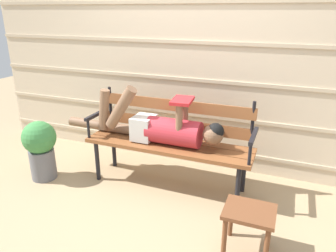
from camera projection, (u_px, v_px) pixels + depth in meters
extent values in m
plane|color=tan|center=(161.00, 193.00, 3.06)|extent=(12.00, 12.00, 0.00)
cube|color=beige|center=(190.00, 61.00, 3.35)|extent=(5.08, 0.06, 2.34)
cube|color=#C1AD8E|center=(187.00, 146.00, 3.66)|extent=(5.08, 0.02, 0.04)
cube|color=#C1AD8E|center=(187.00, 114.00, 3.52)|extent=(5.08, 0.02, 0.04)
cube|color=#C1AD8E|center=(188.00, 79.00, 3.39)|extent=(5.08, 0.02, 0.04)
cube|color=#C1AD8E|center=(189.00, 42.00, 3.25)|extent=(5.08, 0.02, 0.04)
cube|color=#C1AD8E|center=(190.00, 1.00, 3.11)|extent=(5.08, 0.02, 0.04)
cube|color=brown|center=(162.00, 151.00, 2.94)|extent=(1.64, 0.13, 0.04)
cube|color=brown|center=(168.00, 145.00, 3.06)|extent=(1.64, 0.13, 0.04)
cube|color=brown|center=(173.00, 140.00, 3.19)|extent=(1.64, 0.13, 0.04)
cube|color=brown|center=(175.00, 125.00, 3.19)|extent=(1.58, 0.05, 0.11)
cube|color=brown|center=(176.00, 105.00, 3.12)|extent=(1.58, 0.05, 0.11)
cylinder|color=black|center=(111.00, 107.00, 3.42)|extent=(0.03, 0.03, 0.45)
cylinder|color=black|center=(252.00, 125.00, 2.89)|extent=(0.03, 0.03, 0.45)
cylinder|color=black|center=(97.00, 161.00, 3.25)|extent=(0.04, 0.04, 0.42)
cylinder|color=black|center=(238.00, 189.00, 2.75)|extent=(0.04, 0.04, 0.42)
cylinder|color=black|center=(114.00, 149.00, 3.54)|extent=(0.04, 0.04, 0.42)
cylinder|color=black|center=(244.00, 172.00, 3.04)|extent=(0.04, 0.04, 0.42)
cube|color=black|center=(97.00, 114.00, 3.27)|extent=(0.04, 0.40, 0.03)
cylinder|color=black|center=(88.00, 128.00, 3.16)|extent=(0.03, 0.03, 0.20)
cube|color=black|center=(254.00, 136.00, 2.71)|extent=(0.04, 0.40, 0.03)
cylinder|color=black|center=(250.00, 154.00, 2.60)|extent=(0.03, 0.03, 0.20)
cylinder|color=#B72D38|center=(174.00, 132.00, 2.99)|extent=(0.52, 0.26, 0.26)
cube|color=silver|center=(144.00, 128.00, 3.10)|extent=(0.20, 0.24, 0.23)
sphere|color=brown|center=(213.00, 135.00, 2.85)|extent=(0.19, 0.19, 0.19)
sphere|color=black|center=(215.00, 131.00, 2.83)|extent=(0.16, 0.16, 0.16)
cylinder|color=brown|center=(121.00, 108.00, 3.06)|extent=(0.36, 0.11, 0.46)
cylinder|color=brown|center=(104.00, 110.00, 3.14)|extent=(0.15, 0.09, 0.42)
cylinder|color=brown|center=(104.00, 126.00, 3.36)|extent=(0.85, 0.10, 0.10)
cylinder|color=brown|center=(179.00, 121.00, 2.84)|extent=(0.06, 0.06, 0.30)
cylinder|color=brown|center=(185.00, 115.00, 2.98)|extent=(0.06, 0.06, 0.30)
cube|color=red|center=(182.00, 101.00, 2.85)|extent=(0.20, 0.27, 0.04)
cube|color=brown|center=(250.00, 212.00, 2.23)|extent=(0.36, 0.30, 0.03)
cylinder|color=brown|center=(224.00, 237.00, 2.24)|extent=(0.04, 0.04, 0.32)
cylinder|color=brown|center=(266.00, 248.00, 2.14)|extent=(0.04, 0.04, 0.32)
cylinder|color=brown|center=(231.00, 218.00, 2.45)|extent=(0.04, 0.04, 0.32)
cylinder|color=brown|center=(270.00, 227.00, 2.35)|extent=(0.04, 0.04, 0.32)
cylinder|color=slate|center=(43.00, 164.00, 3.30)|extent=(0.26, 0.26, 0.32)
sphere|color=#3D8442|center=(39.00, 137.00, 3.20)|extent=(0.34, 0.34, 0.34)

